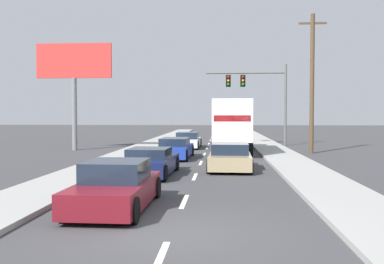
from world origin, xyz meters
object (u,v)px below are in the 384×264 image
car_tan (230,157)px  traffic_signal_mast (252,87)px  roadside_billboard (74,71)px  car_maroon (116,187)px  box_truck (232,123)px  car_navy (150,162)px  utility_pole_mid (312,82)px  car_white (188,141)px  car_blue (175,149)px

car_tan → traffic_signal_mast: traffic_signal_mast is taller
car_tan → roadside_billboard: size_ratio=0.56×
car_maroon → box_truck: box_truck is taller
car_navy → traffic_signal_mast: (5.55, 17.61, 4.29)m
car_maroon → utility_pole_mid: 19.70m
car_white → car_blue: 7.83m
car_tan → utility_pole_mid: size_ratio=0.47×
car_navy → roadside_billboard: (-7.58, 12.26, 5.13)m
car_blue → roadside_billboard: roadside_billboard is taller
car_maroon → traffic_signal_mast: bearing=77.3°
car_navy → box_truck: box_truck is taller
car_navy → roadside_billboard: bearing=121.7°
car_white → car_tan: (2.98, -12.72, 0.01)m
car_white → traffic_signal_mast: size_ratio=0.67×
car_maroon → car_tan: size_ratio=1.00×
car_white → traffic_signal_mast: (5.12, 2.82, 4.27)m
car_tan → traffic_signal_mast: (2.14, 15.54, 4.26)m
box_truck → car_tan: (-0.31, -8.64, -1.43)m
utility_pole_mid → traffic_signal_mast: bearing=116.3°
utility_pole_mid → car_maroon: bearing=-117.2°
car_maroon → car_tan: 9.06m
car_white → roadside_billboard: roadside_billboard is taller
box_truck → roadside_billboard: roadside_billboard is taller
box_truck → utility_pole_mid: 5.89m
car_blue → car_navy: car_blue is taller
car_navy → car_maroon: bearing=-88.8°
roadside_billboard → traffic_signal_mast: bearing=22.2°
car_white → traffic_signal_mast: bearing=28.8°
car_maroon → box_truck: 17.52m
car_white → car_maroon: car_maroon is taller
car_blue → utility_pole_mid: utility_pole_mid is taller
car_white → utility_pole_mid: (8.52, -4.04, 4.15)m
utility_pole_mid → roadside_billboard: bearing=174.8°
car_maroon → utility_pole_mid: bearing=62.8°
car_maroon → car_navy: bearing=91.2°
car_white → car_navy: bearing=-91.7°
box_truck → roadside_billboard: bearing=172.2°
car_maroon → utility_pole_mid: size_ratio=0.47×
car_tan → roadside_billboard: bearing=137.2°
traffic_signal_mast → car_blue: bearing=-116.2°
box_truck → roadside_billboard: 11.97m
car_blue → car_maroon: (-0.16, -13.34, 0.02)m
traffic_signal_mast → roadside_billboard: bearing=-157.8°
car_tan → utility_pole_mid: (5.54, 8.68, 4.14)m
utility_pole_mid → roadside_billboard: (-16.52, 1.50, 0.96)m
car_maroon → utility_pole_mid: (8.81, 17.13, 4.13)m
car_blue → roadside_billboard: 10.77m
car_tan → traffic_signal_mast: bearing=82.1°
car_blue → traffic_signal_mast: size_ratio=0.69×
box_truck → traffic_signal_mast: traffic_signal_mast is taller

